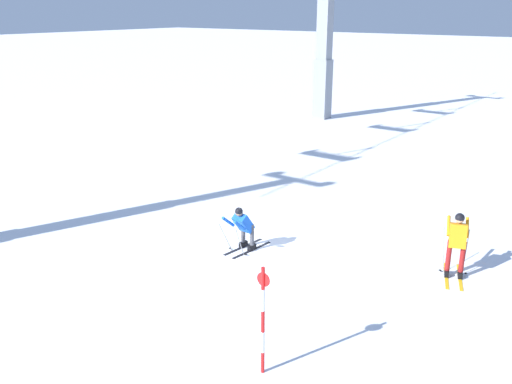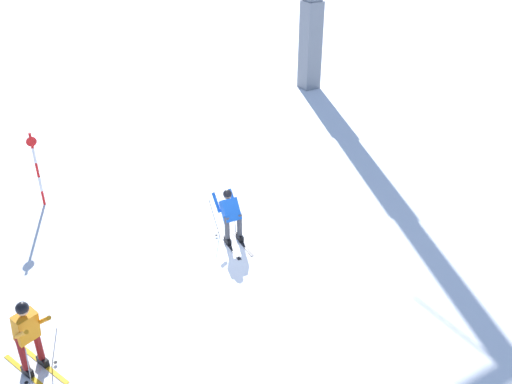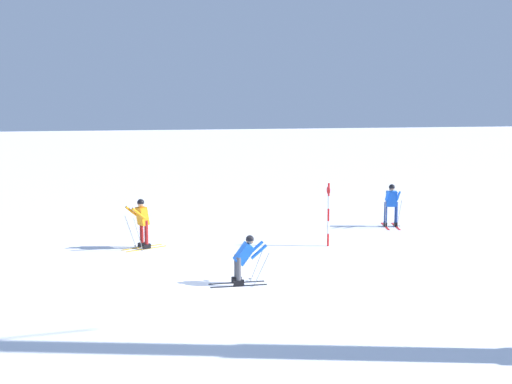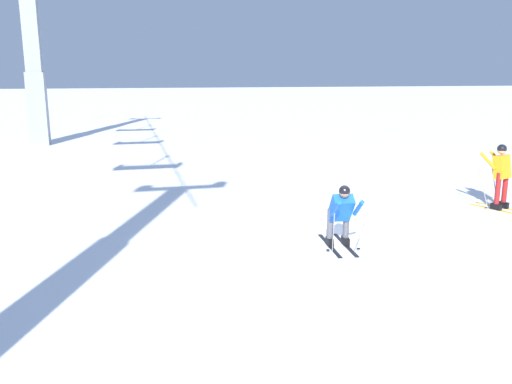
% 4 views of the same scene
% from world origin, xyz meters
% --- Properties ---
extents(ground_plane, '(260.00, 260.00, 0.00)m').
position_xyz_m(ground_plane, '(0.00, 0.00, 0.00)').
color(ground_plane, white).
extents(skier_carving_main, '(1.65, 0.74, 1.50)m').
position_xyz_m(skier_carving_main, '(-0.87, 0.42, 0.78)').
color(skier_carving_main, black).
rests_on(skier_carving_main, ground_plane).
extents(lift_tower_far, '(0.88, 2.59, 11.43)m').
position_xyz_m(lift_tower_far, '(18.05, 8.79, 4.69)').
color(lift_tower_far, gray).
rests_on(lift_tower_far, ground_plane).
extents(skier_distant_uphill, '(1.61, 0.98, 1.77)m').
position_xyz_m(skier_distant_uphill, '(1.15, -4.98, 1.02)').
color(skier_distant_uphill, yellow).
rests_on(skier_distant_uphill, ground_plane).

